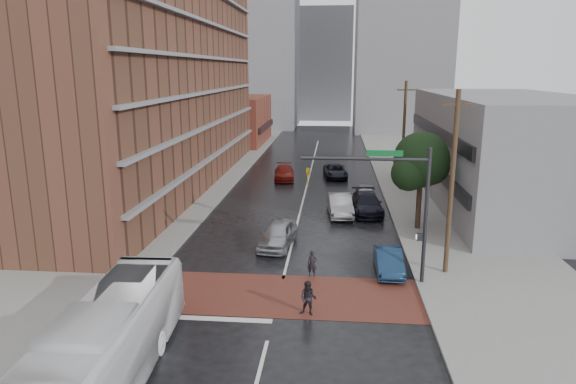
% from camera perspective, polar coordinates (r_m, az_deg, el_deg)
% --- Properties ---
extents(ground, '(160.00, 160.00, 0.00)m').
position_cam_1_polar(ground, '(25.65, -1.13, -11.83)').
color(ground, black).
rests_on(ground, ground).
extents(crosswalk, '(14.00, 5.00, 0.02)m').
position_cam_1_polar(crosswalk, '(26.09, -1.01, -11.34)').
color(crosswalk, maroon).
rests_on(crosswalk, ground).
extents(sidewalk_west, '(9.00, 90.00, 0.15)m').
position_cam_1_polar(sidewalk_west, '(51.24, -10.87, 0.95)').
color(sidewalk_west, gray).
rests_on(sidewalk_west, ground).
extents(sidewalk_east, '(9.00, 90.00, 0.15)m').
position_cam_1_polar(sidewalk_east, '(50.06, 15.34, 0.41)').
color(sidewalk_east, gray).
rests_on(sidewalk_east, ground).
extents(apartment_block, '(10.00, 44.00, 28.00)m').
position_cam_1_polar(apartment_block, '(49.99, -14.80, 16.52)').
color(apartment_block, brown).
rests_on(apartment_block, ground).
extents(storefront_west, '(8.00, 16.00, 7.00)m').
position_cam_1_polar(storefront_west, '(78.77, -5.52, 7.96)').
color(storefront_west, brown).
rests_on(storefront_west, ground).
extents(building_east, '(11.00, 26.00, 9.00)m').
position_cam_1_polar(building_east, '(45.69, 22.95, 4.27)').
color(building_east, gray).
rests_on(building_east, ground).
extents(distant_tower_west, '(18.00, 16.00, 32.00)m').
position_cam_1_polar(distant_tower_west, '(102.53, -4.26, 16.23)').
color(distant_tower_west, gray).
rests_on(distant_tower_west, ground).
extents(distant_tower_east, '(16.00, 14.00, 36.00)m').
position_cam_1_polar(distant_tower_east, '(95.98, 12.63, 17.35)').
color(distant_tower_east, gray).
rests_on(distant_tower_east, ground).
extents(distant_tower_center, '(12.00, 10.00, 24.00)m').
position_cam_1_polar(distant_tower_center, '(118.08, 4.10, 13.92)').
color(distant_tower_center, gray).
rests_on(distant_tower_center, ground).
extents(street_tree, '(4.20, 4.10, 6.90)m').
position_cam_1_polar(street_tree, '(36.11, 14.60, 3.10)').
color(street_tree, '#332319').
rests_on(street_tree, ground).
extents(signal_mast, '(6.50, 0.30, 7.20)m').
position_cam_1_polar(signal_mast, '(26.49, 12.11, -0.43)').
color(signal_mast, '#2D2D33').
rests_on(signal_mast, ground).
extents(utility_pole_near, '(1.60, 0.26, 10.00)m').
position_cam_1_polar(utility_pole_near, '(28.35, 17.74, 0.97)').
color(utility_pole_near, '#473321').
rests_on(utility_pole_near, ground).
extents(utility_pole_far, '(1.60, 0.26, 10.00)m').
position_cam_1_polar(utility_pole_far, '(47.80, 12.72, 6.14)').
color(utility_pole_far, '#473321').
rests_on(utility_pole_far, ground).
extents(transit_bus, '(3.13, 11.43, 3.16)m').
position_cam_1_polar(transit_bus, '(19.64, -19.62, -15.90)').
color(transit_bus, white).
rests_on(transit_bus, ground).
extents(pedestrian_a, '(0.53, 0.35, 1.46)m').
position_cam_1_polar(pedestrian_a, '(28.00, 2.71, -7.97)').
color(pedestrian_a, black).
rests_on(pedestrian_a, ground).
extents(pedestrian_b, '(0.91, 0.79, 1.63)m').
position_cam_1_polar(pedestrian_b, '(23.83, 2.26, -11.73)').
color(pedestrian_b, black).
rests_on(pedestrian_b, ground).
extents(car_travel_a, '(2.50, 4.91, 1.60)m').
position_cam_1_polar(car_travel_a, '(32.52, -1.16, -4.74)').
color(car_travel_a, '#A9ACB1').
rests_on(car_travel_a, ground).
extents(car_travel_b, '(2.17, 5.07, 1.62)m').
position_cam_1_polar(car_travel_b, '(39.60, 5.79, -1.46)').
color(car_travel_b, '#B7B8BF').
rests_on(car_travel_b, ground).
extents(car_travel_c, '(2.41, 5.01, 1.41)m').
position_cam_1_polar(car_travel_c, '(52.33, -0.43, 2.16)').
color(car_travel_c, maroon).
rests_on(car_travel_c, ground).
extents(suv_travel, '(2.73, 5.08, 1.35)m').
position_cam_1_polar(suv_travel, '(53.44, 5.29, 2.30)').
color(suv_travel, black).
rests_on(suv_travel, ground).
extents(car_parked_near, '(1.44, 4.06, 1.33)m').
position_cam_1_polar(car_parked_near, '(29.10, 11.11, -7.51)').
color(car_parked_near, '#152C4B').
rests_on(car_parked_near, ground).
extents(car_parked_mid, '(2.54, 5.51, 1.56)m').
position_cam_1_polar(car_parked_mid, '(40.43, 8.75, -1.28)').
color(car_parked_mid, black).
rests_on(car_parked_mid, ground).
extents(car_parked_far, '(1.91, 4.49, 1.51)m').
position_cam_1_polar(car_parked_far, '(43.53, 8.60, -0.25)').
color(car_parked_far, '#A0A2A8').
rests_on(car_parked_far, ground).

